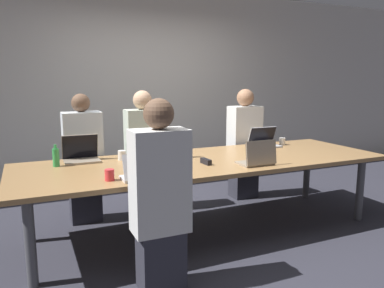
# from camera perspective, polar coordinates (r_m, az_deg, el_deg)

# --- Properties ---
(ground_plane) EXTENTS (24.00, 24.00, 0.00)m
(ground_plane) POSITION_cam_1_polar(r_m,az_deg,el_deg) (3.95, 2.21, -12.93)
(ground_plane) COLOR #2D2D38
(curtain_wall) EXTENTS (12.00, 0.06, 2.80)m
(curtain_wall) POSITION_cam_1_polar(r_m,az_deg,el_deg) (5.48, -6.90, 8.44)
(curtain_wall) COLOR beige
(curtain_wall) RESTS_ON ground_plane
(conference_table) EXTENTS (3.67, 1.21, 0.74)m
(conference_table) POSITION_cam_1_polar(r_m,az_deg,el_deg) (3.74, 2.28, -3.19)
(conference_table) COLOR #9E7547
(conference_table) RESTS_ON ground_plane
(laptop_near_midright) EXTENTS (0.32, 0.23, 0.24)m
(laptop_near_midright) POSITION_cam_1_polar(r_m,az_deg,el_deg) (3.52, 10.01, -2.10)
(laptop_near_midright) COLOR gray
(laptop_near_midright) RESTS_ON conference_table
(laptop_far_midleft) EXTENTS (0.36, 0.26, 0.27)m
(laptop_far_midleft) POSITION_cam_1_polar(r_m,az_deg,el_deg) (3.87, -6.63, -0.83)
(laptop_far_midleft) COLOR #B7B7BC
(laptop_far_midleft) RESTS_ON conference_table
(person_far_midleft) EXTENTS (0.40, 0.24, 1.41)m
(person_far_midleft) POSITION_cam_1_polar(r_m,az_deg,el_deg) (4.37, -7.38, -1.40)
(person_far_midleft) COLOR #2D2D38
(person_far_midleft) RESTS_ON ground_plane
(cup_far_midleft) EXTENTS (0.08, 0.08, 0.09)m
(cup_far_midleft) POSITION_cam_1_polar(r_m,az_deg,el_deg) (3.77, -10.64, -1.69)
(cup_far_midleft) COLOR white
(cup_far_midleft) RESTS_ON conference_table
(bottle_far_midleft) EXTENTS (0.06, 0.06, 0.27)m
(bottle_far_midleft) POSITION_cam_1_polar(r_m,az_deg,el_deg) (3.79, -1.52, -0.36)
(bottle_far_midleft) COLOR #ADD1E0
(bottle_far_midleft) RESTS_ON conference_table
(laptop_near_left) EXTENTS (0.35, 0.22, 0.22)m
(laptop_near_left) POSITION_cam_1_polar(r_m,az_deg,el_deg) (3.01, -7.31, -4.19)
(laptop_near_left) COLOR silver
(laptop_near_left) RESTS_ON conference_table
(person_near_left) EXTENTS (0.40, 0.24, 1.40)m
(person_near_left) POSITION_cam_1_polar(r_m,az_deg,el_deg) (2.70, -4.89, -8.50)
(person_near_left) COLOR #2D2D38
(person_near_left) RESTS_ON ground_plane
(cup_near_left) EXTENTS (0.07, 0.07, 0.09)m
(cup_near_left) POSITION_cam_1_polar(r_m,az_deg,el_deg) (3.03, -12.46, -4.62)
(cup_near_left) COLOR red
(cup_near_left) RESTS_ON conference_table
(laptop_far_right) EXTENTS (0.35, 0.24, 0.23)m
(laptop_far_right) POSITION_cam_1_polar(r_m,az_deg,el_deg) (4.50, 10.85, 0.46)
(laptop_far_right) COLOR #B7B7BC
(laptop_far_right) RESTS_ON conference_table
(person_far_right) EXTENTS (0.40, 0.24, 1.41)m
(person_far_right) POSITION_cam_1_polar(r_m,az_deg,el_deg) (4.88, 7.96, -0.21)
(person_far_right) COLOR #2D2D38
(person_far_right) RESTS_ON ground_plane
(cup_far_right) EXTENTS (0.07, 0.07, 0.09)m
(cup_far_right) POSITION_cam_1_polar(r_m,az_deg,el_deg) (4.67, 13.58, 0.39)
(cup_far_right) COLOR white
(cup_far_right) RESTS_ON conference_table
(laptop_far_left) EXTENTS (0.34, 0.26, 0.26)m
(laptop_far_left) POSITION_cam_1_polar(r_m,az_deg,el_deg) (3.80, -16.55, -1.42)
(laptop_far_left) COLOR gray
(laptop_far_left) RESTS_ON conference_table
(person_far_left) EXTENTS (0.40, 0.24, 1.38)m
(person_far_left) POSITION_cam_1_polar(r_m,az_deg,el_deg) (4.17, -16.19, -2.49)
(person_far_left) COLOR #2D2D38
(person_far_left) RESTS_ON ground_plane
(bottle_far_left) EXTENTS (0.06, 0.06, 0.20)m
(bottle_far_left) POSITION_cam_1_polar(r_m,az_deg,el_deg) (3.64, -20.03, -1.89)
(bottle_far_left) COLOR green
(bottle_far_left) RESTS_ON conference_table
(stapler) EXTENTS (0.05, 0.15, 0.05)m
(stapler) POSITION_cam_1_polar(r_m,az_deg,el_deg) (3.53, 2.13, -2.67)
(stapler) COLOR black
(stapler) RESTS_ON conference_table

